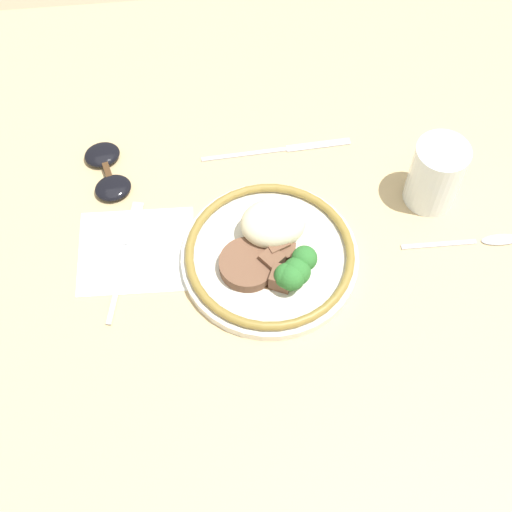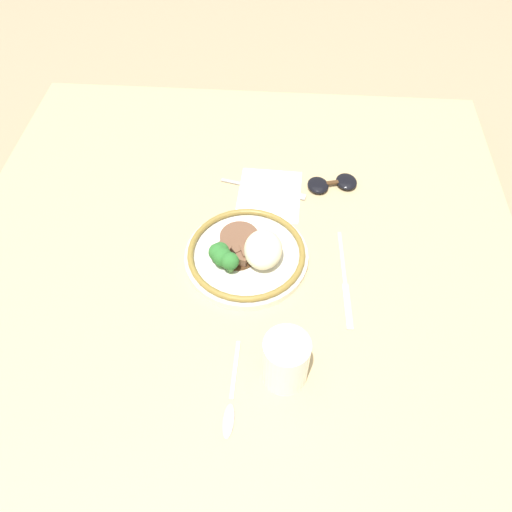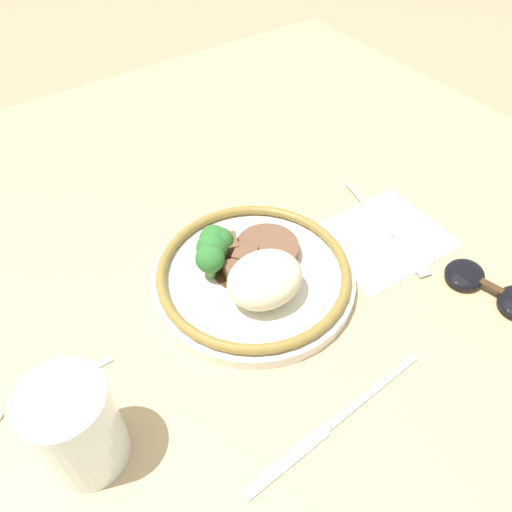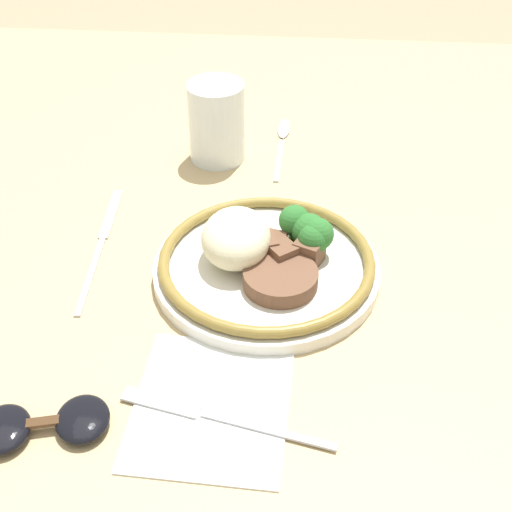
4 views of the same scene
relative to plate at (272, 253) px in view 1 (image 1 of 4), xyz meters
name	(u,v)px [view 1 (image 1 of 4)]	position (x,y,z in m)	size (l,w,h in m)	color
ground_plane	(305,285)	(0.05, -0.02, -0.07)	(8.00, 8.00, 0.00)	#998466
dining_table	(306,277)	(0.05, -0.02, -0.05)	(1.24, 1.13, 0.05)	tan
napkin	(136,251)	(-0.18, 0.03, -0.02)	(0.16, 0.14, 0.00)	white
plate	(272,253)	(0.00, 0.00, 0.00)	(0.24, 0.24, 0.07)	silver
juice_glass	(435,177)	(0.24, 0.08, 0.03)	(0.07, 0.07, 0.10)	yellow
fork	(127,249)	(-0.20, 0.04, -0.02)	(0.05, 0.19, 0.00)	#ADADB2
knife	(282,150)	(0.04, 0.19, -0.02)	(0.23, 0.02, 0.00)	#ADADB2
spoon	(486,241)	(0.30, 0.00, -0.02)	(0.17, 0.02, 0.01)	#ADADB2
sunglasses	(108,171)	(-0.22, 0.17, -0.01)	(0.08, 0.12, 0.02)	black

